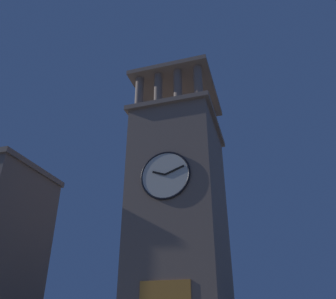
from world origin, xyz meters
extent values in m
cube|color=gray|center=(-2.39, -4.06, 8.47)|extent=(6.27, 8.11, 16.93)
cube|color=gray|center=(-2.39, -4.06, 17.13)|extent=(6.87, 8.71, 0.40)
cylinder|color=gray|center=(-4.93, -0.61, 18.94)|extent=(0.70, 0.70, 3.22)
cylinder|color=gray|center=(-3.24, -0.61, 18.94)|extent=(0.70, 0.70, 3.22)
cylinder|color=gray|center=(-1.55, -0.61, 18.94)|extent=(0.70, 0.70, 3.22)
cylinder|color=gray|center=(0.14, -0.61, 18.94)|extent=(0.70, 0.70, 3.22)
cylinder|color=gray|center=(-4.93, -7.51, 18.94)|extent=(0.70, 0.70, 3.22)
cylinder|color=gray|center=(-3.24, -7.51, 18.94)|extent=(0.70, 0.70, 3.22)
cylinder|color=gray|center=(-1.55, -7.51, 18.94)|extent=(0.70, 0.70, 3.22)
cylinder|color=gray|center=(0.14, -7.51, 18.94)|extent=(0.70, 0.70, 3.22)
cube|color=gray|center=(-2.39, -4.06, 20.75)|extent=(6.87, 8.71, 0.40)
cylinder|color=black|center=(-2.39, -4.06, 22.69)|extent=(0.12, 0.12, 3.47)
cylinder|color=silver|center=(-2.39, 0.05, 10.88)|extent=(3.48, 0.12, 3.48)
torus|color=black|center=(-2.39, 0.07, 10.88)|extent=(3.64, 0.16, 3.64)
cube|color=black|center=(-1.94, 0.15, 11.05)|extent=(0.94, 0.06, 0.44)
cube|color=black|center=(-3.09, 0.15, 11.14)|extent=(1.43, 0.06, 0.62)
camera|label=1|loc=(-8.87, 20.69, 1.58)|focal=35.97mm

